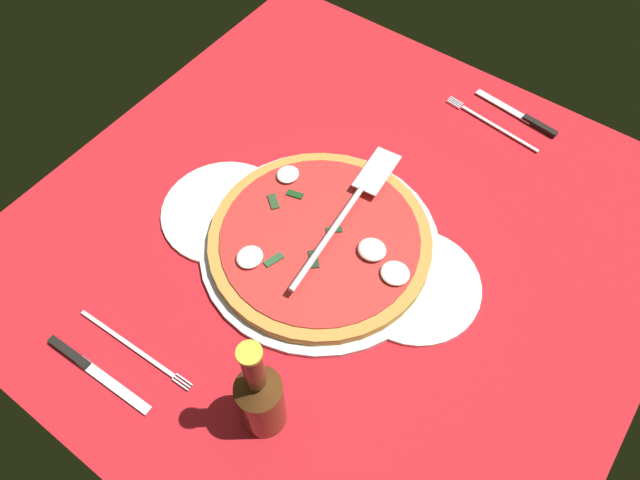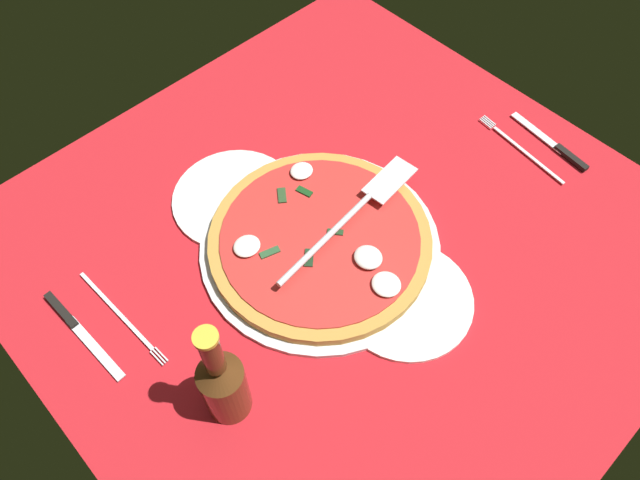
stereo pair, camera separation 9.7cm
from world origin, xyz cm
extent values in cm
cube|color=red|center=(0.00, 0.00, -0.40)|extent=(98.69, 98.69, 0.80)
cube|color=silver|center=(-45.82, -10.57, 0.05)|extent=(7.05, 7.05, 0.10)
cube|color=silver|center=(-45.82, 3.52, 0.05)|extent=(7.05, 7.05, 0.10)
cube|color=silver|center=(-38.77, -17.62, 0.05)|extent=(7.05, 7.05, 0.10)
cube|color=silver|center=(-38.77, -3.52, 0.05)|extent=(7.05, 7.05, 0.10)
cube|color=silver|center=(-38.77, 10.57, 0.05)|extent=(7.05, 7.05, 0.10)
cube|color=silver|center=(-31.72, -24.67, 0.05)|extent=(7.05, 7.05, 0.10)
cube|color=silver|center=(-31.72, -10.57, 0.05)|extent=(7.05, 7.05, 0.10)
cube|color=silver|center=(-31.72, 3.52, 0.05)|extent=(7.05, 7.05, 0.10)
cube|color=silver|center=(-31.72, 17.62, 0.05)|extent=(7.05, 7.05, 0.10)
cube|color=silver|center=(-24.67, -45.82, 0.05)|extent=(7.05, 7.05, 0.10)
cube|color=silver|center=(-24.67, -31.72, 0.05)|extent=(7.05, 7.05, 0.10)
cube|color=silver|center=(-24.67, -17.62, 0.05)|extent=(7.05, 7.05, 0.10)
cube|color=silver|center=(-24.67, -3.52, 0.05)|extent=(7.05, 7.05, 0.10)
cube|color=silver|center=(-24.67, 10.57, 0.05)|extent=(7.05, 7.05, 0.10)
cube|color=silver|center=(-24.67, 24.67, 0.05)|extent=(7.05, 7.05, 0.10)
cube|color=silver|center=(-17.62, -38.77, 0.05)|extent=(7.05, 7.05, 0.10)
cube|color=silver|center=(-17.62, -24.67, 0.05)|extent=(7.05, 7.05, 0.10)
cube|color=silver|center=(-17.62, -10.57, 0.05)|extent=(7.05, 7.05, 0.10)
cube|color=silver|center=(-17.62, 3.52, 0.05)|extent=(7.05, 7.05, 0.10)
cube|color=silver|center=(-17.62, 17.62, 0.05)|extent=(7.05, 7.05, 0.10)
cube|color=silver|center=(-17.62, 31.72, 0.05)|extent=(7.05, 7.05, 0.10)
cube|color=silver|center=(-10.57, -45.82, 0.05)|extent=(7.05, 7.05, 0.10)
cube|color=silver|center=(-10.57, -31.72, 0.05)|extent=(7.05, 7.05, 0.10)
cube|color=silver|center=(-10.57, -17.62, 0.05)|extent=(7.05, 7.05, 0.10)
cube|color=silver|center=(-10.57, -3.52, 0.05)|extent=(7.05, 7.05, 0.10)
cube|color=silver|center=(-10.57, 10.57, 0.05)|extent=(7.05, 7.05, 0.10)
cube|color=silver|center=(-10.57, 24.67, 0.05)|extent=(7.05, 7.05, 0.10)
cube|color=silver|center=(-10.57, 38.77, 0.05)|extent=(7.05, 7.05, 0.10)
cube|color=silver|center=(-3.52, -38.77, 0.05)|extent=(7.05, 7.05, 0.10)
cube|color=silver|center=(-3.52, -24.67, 0.05)|extent=(7.05, 7.05, 0.10)
cube|color=silver|center=(-3.52, -10.57, 0.05)|extent=(7.05, 7.05, 0.10)
cube|color=silver|center=(-3.52, 3.52, 0.05)|extent=(7.05, 7.05, 0.10)
cube|color=silver|center=(-3.52, 17.62, 0.05)|extent=(7.05, 7.05, 0.10)
cube|color=silver|center=(-3.52, 31.72, 0.05)|extent=(7.05, 7.05, 0.10)
cube|color=silver|center=(-3.52, 45.82, 0.05)|extent=(7.05, 7.05, 0.10)
cube|color=silver|center=(3.52, -45.82, 0.05)|extent=(7.05, 7.05, 0.10)
cube|color=silver|center=(3.52, -31.72, 0.05)|extent=(7.05, 7.05, 0.10)
cube|color=silver|center=(3.52, -17.62, 0.05)|extent=(7.05, 7.05, 0.10)
cube|color=silver|center=(3.52, -3.52, 0.05)|extent=(7.05, 7.05, 0.10)
cube|color=silver|center=(3.52, 10.57, 0.05)|extent=(7.05, 7.05, 0.10)
cube|color=silver|center=(3.52, 24.67, 0.05)|extent=(7.05, 7.05, 0.10)
cube|color=silver|center=(3.52, 38.77, 0.05)|extent=(7.05, 7.05, 0.10)
cube|color=silver|center=(10.57, -38.77, 0.05)|extent=(7.05, 7.05, 0.10)
cube|color=silver|center=(10.57, -24.67, 0.05)|extent=(7.05, 7.05, 0.10)
cube|color=silver|center=(10.57, -10.57, 0.05)|extent=(7.05, 7.05, 0.10)
cube|color=silver|center=(10.57, 3.52, 0.05)|extent=(7.05, 7.05, 0.10)
cube|color=silver|center=(10.57, 17.62, 0.05)|extent=(7.05, 7.05, 0.10)
cube|color=silver|center=(10.57, 31.72, 0.05)|extent=(7.05, 7.05, 0.10)
cube|color=silver|center=(10.57, 45.82, 0.05)|extent=(7.05, 7.05, 0.10)
cube|color=silver|center=(17.62, -45.82, 0.05)|extent=(7.05, 7.05, 0.10)
cube|color=silver|center=(17.62, -31.72, 0.05)|extent=(7.05, 7.05, 0.10)
cube|color=silver|center=(17.62, -17.62, 0.05)|extent=(7.05, 7.05, 0.10)
cube|color=silver|center=(17.62, -3.52, 0.05)|extent=(7.05, 7.05, 0.10)
cube|color=silver|center=(17.62, 10.57, 0.05)|extent=(7.05, 7.05, 0.10)
cube|color=silver|center=(17.62, 24.67, 0.05)|extent=(7.05, 7.05, 0.10)
cube|color=silver|center=(17.62, 38.77, 0.05)|extent=(7.05, 7.05, 0.10)
cube|color=silver|center=(24.67, -38.77, 0.05)|extent=(7.05, 7.05, 0.10)
cube|color=silver|center=(24.67, -24.67, 0.05)|extent=(7.05, 7.05, 0.10)
cube|color=silver|center=(24.67, -10.57, 0.05)|extent=(7.05, 7.05, 0.10)
cube|color=silver|center=(24.67, 3.52, 0.05)|extent=(7.05, 7.05, 0.10)
cube|color=silver|center=(24.67, 17.62, 0.05)|extent=(7.05, 7.05, 0.10)
cube|color=silver|center=(24.67, 31.72, 0.05)|extent=(7.05, 7.05, 0.10)
cube|color=silver|center=(24.67, 45.82, 0.05)|extent=(7.05, 7.05, 0.10)
cube|color=silver|center=(31.72, -45.82, 0.05)|extent=(7.05, 7.05, 0.10)
cube|color=silver|center=(31.72, -31.72, 0.05)|extent=(7.05, 7.05, 0.10)
cube|color=silver|center=(31.72, -17.62, 0.05)|extent=(7.05, 7.05, 0.10)
cube|color=silver|center=(31.72, -3.52, 0.05)|extent=(7.05, 7.05, 0.10)
cube|color=silver|center=(31.72, 10.57, 0.05)|extent=(7.05, 7.05, 0.10)
cube|color=silver|center=(31.72, 24.67, 0.05)|extent=(7.05, 7.05, 0.10)
cube|color=silver|center=(31.72, 38.77, 0.05)|extent=(7.05, 7.05, 0.10)
cube|color=silver|center=(38.77, -38.77, 0.05)|extent=(7.05, 7.05, 0.10)
cube|color=silver|center=(38.77, -24.67, 0.05)|extent=(7.05, 7.05, 0.10)
cube|color=silver|center=(38.77, -10.57, 0.05)|extent=(7.05, 7.05, 0.10)
cube|color=silver|center=(38.77, 3.52, 0.05)|extent=(7.05, 7.05, 0.10)
cube|color=silver|center=(38.77, 17.62, 0.05)|extent=(7.05, 7.05, 0.10)
cube|color=silver|center=(38.77, 31.72, 0.05)|extent=(7.05, 7.05, 0.10)
cube|color=silver|center=(45.82, -31.72, 0.05)|extent=(7.05, 7.05, 0.10)
cube|color=silver|center=(45.82, -17.62, 0.05)|extent=(7.05, 7.05, 0.10)
cube|color=silver|center=(45.82, -3.52, 0.05)|extent=(7.05, 7.05, 0.10)
cube|color=silver|center=(45.82, 10.57, 0.05)|extent=(7.05, 7.05, 0.10)
cube|color=silver|center=(45.82, 24.67, 0.05)|extent=(7.05, 7.05, 0.10)
cylinder|color=silver|center=(1.76, 3.66, 0.68)|extent=(38.75, 38.75, 1.16)
cylinder|color=white|center=(-14.35, 0.96, 0.60)|extent=(20.74, 20.74, 1.00)
cylinder|color=white|center=(18.70, 7.58, 0.60)|extent=(21.26, 21.26, 1.00)
cylinder|color=#BE8939|center=(1.76, 3.66, 2.11)|extent=(35.72, 35.72, 1.70)
cylinder|color=red|center=(1.76, 3.66, 3.11)|extent=(31.92, 31.92, 0.30)
ellipsoid|color=white|center=(8.06, 13.39, 3.80)|extent=(4.00, 4.36, 1.08)
ellipsoid|color=white|center=(13.41, -3.09, 3.76)|extent=(3.65, 3.98, 1.01)
ellipsoid|color=white|center=(-11.55, 2.65, 3.79)|extent=(4.52, 4.33, 1.07)
ellipsoid|color=white|center=(-6.44, 1.27, 3.95)|extent=(4.53, 4.26, 1.38)
cube|color=#19371E|center=(0.38, 7.69, 3.41)|extent=(3.16, 3.23, 0.30)
cube|color=#164219|center=(10.03, -0.60, 3.41)|extent=(2.96, 1.82, 0.30)
cube|color=#1C4020|center=(0.63, 1.38, 3.41)|extent=(2.60, 2.41, 0.30)
cube|color=#29512E|center=(4.93, 11.44, 3.41)|extent=(2.05, 3.40, 0.30)
cube|color=#2A4624|center=(11.97, 2.65, 3.41)|extent=(3.24, 2.91, 0.30)
cube|color=silver|center=(1.22, -11.79, 4.78)|extent=(5.48, 10.17, 0.30)
cylinder|color=silver|center=(-0.39, 3.96, 5.13)|extent=(3.23, 21.89, 1.00)
cube|color=white|center=(-10.28, -39.38, 0.40)|extent=(19.31, 14.14, 0.60)
cube|color=silver|center=(-9.96, -36.68, 0.83)|extent=(16.60, 2.58, 0.25)
cube|color=silver|center=(-0.28, -38.51, 0.83)|extent=(3.00, 0.58, 0.25)
cube|color=silver|center=(-0.23, -38.07, 0.83)|extent=(3.00, 0.58, 0.25)
cube|color=silver|center=(-0.18, -37.63, 0.83)|extent=(3.00, 0.58, 0.25)
cube|color=silver|center=(-0.12, -37.20, 0.83)|extent=(3.00, 0.58, 0.25)
cube|color=black|center=(-15.77, -41.46, 1.10)|extent=(7.02, 2.02, 0.80)
cube|color=silver|center=(-8.02, -42.39, 0.83)|extent=(12.21, 2.83, 0.25)
cube|color=white|center=(14.41, 36.96, 0.40)|extent=(18.34, 13.43, 0.60)
cube|color=silver|center=(14.53, 34.10, 0.83)|extent=(18.30, 1.33, 0.25)
cube|color=silver|center=(3.87, 34.12, 0.83)|extent=(3.01, 0.34, 0.25)
cube|color=silver|center=(3.89, 33.68, 0.83)|extent=(3.01, 0.34, 0.25)
cube|color=silver|center=(3.91, 33.24, 0.83)|extent=(3.01, 0.34, 0.25)
cube|color=black|center=(20.03, 40.05, 1.10)|extent=(7.69, 1.50, 0.80)
cube|color=silver|center=(11.43, 39.71, 0.83)|extent=(13.43, 1.93, 0.25)
cylinder|color=#522E15|center=(-8.41, 30.53, 5.71)|extent=(6.17, 6.17, 11.22)
cone|color=#522E15|center=(-8.41, 30.53, 12.62)|extent=(6.17, 6.17, 2.60)
cylinder|color=#522E15|center=(-8.41, 30.53, 17.89)|extent=(2.58, 2.58, 7.93)
cylinder|color=gold|center=(-8.41, 30.53, 22.15)|extent=(2.97, 2.97, 0.60)
camera|label=1|loc=(-29.62, 46.80, 82.89)|focal=34.03mm
camera|label=2|loc=(-36.88, 40.44, 82.89)|focal=34.03mm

